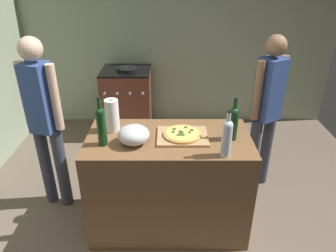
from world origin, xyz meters
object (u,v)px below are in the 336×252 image
at_px(mixing_bowl, 133,135).
at_px(wine_bottle_clear, 226,136).
at_px(wine_bottle_amber, 101,125).
at_px(stove, 127,101).
at_px(person_in_stripes, 43,118).
at_px(paper_towel_roll, 112,116).
at_px(wine_bottle_dark, 233,122).
at_px(pizza, 182,134).
at_px(person_in_red, 266,107).

bearing_deg(mixing_bowl, wine_bottle_clear, -14.36).
distance_m(mixing_bowl, wine_bottle_amber, 0.25).
distance_m(stove, person_in_stripes, 1.68).
bearing_deg(paper_towel_roll, stove, 93.50).
bearing_deg(wine_bottle_clear, wine_bottle_amber, 170.20).
height_order(wine_bottle_dark, person_in_stripes, person_in_stripes).
relative_size(mixing_bowl, paper_towel_roll, 0.88).
bearing_deg(pizza, wine_bottle_clear, -42.20).
distance_m(mixing_bowl, wine_bottle_clear, 0.70).
bearing_deg(person_in_red, wine_bottle_dark, -126.53).
xyz_separation_m(wine_bottle_dark, wine_bottle_clear, (-0.09, -0.24, 0.01)).
xyz_separation_m(mixing_bowl, person_in_stripes, (-0.82, 0.38, -0.04)).
xyz_separation_m(wine_bottle_dark, stove, (-1.06, 1.83, -0.59)).
bearing_deg(pizza, person_in_stripes, 166.54).
bearing_deg(paper_towel_roll, person_in_red, 17.94).
relative_size(wine_bottle_amber, wine_bottle_clear, 1.09).
bearing_deg(person_in_red, pizza, -145.42).
bearing_deg(person_in_red, mixing_bowl, -151.00).
height_order(wine_bottle_clear, stove, wine_bottle_clear).
bearing_deg(paper_towel_roll, wine_bottle_amber, -100.12).
relative_size(wine_bottle_clear, stove, 0.38).
bearing_deg(person_in_red, wine_bottle_amber, -154.57).
bearing_deg(person_in_red, stove, 140.62).
relative_size(wine_bottle_amber, person_in_stripes, 0.24).
bearing_deg(pizza, mixing_bowl, -165.61).
bearing_deg(person_in_red, person_in_stripes, -172.01).
relative_size(pizza, person_in_stripes, 0.19).
bearing_deg(wine_bottle_amber, paper_towel_roll, 79.88).
distance_m(wine_bottle_dark, person_in_red, 0.75).
relative_size(paper_towel_roll, wine_bottle_amber, 0.71).
distance_m(pizza, mixing_bowl, 0.39).
distance_m(mixing_bowl, paper_towel_roll, 0.29).
bearing_deg(paper_towel_roll, wine_bottle_clear, -24.19).
xyz_separation_m(paper_towel_roll, person_in_stripes, (-0.63, 0.17, -0.10)).
bearing_deg(wine_bottle_dark, mixing_bowl, -174.59).
bearing_deg(wine_bottle_dark, person_in_red, 53.47).
bearing_deg(paper_towel_roll, pizza, -11.88).
distance_m(paper_towel_roll, wine_bottle_dark, 0.97).
relative_size(wine_bottle_dark, stove, 0.37).
relative_size(pizza, wine_bottle_amber, 0.79).
xyz_separation_m(paper_towel_roll, person_in_red, (1.40, 0.45, -0.12)).
xyz_separation_m(wine_bottle_amber, wine_bottle_dark, (1.00, 0.09, -0.02)).
distance_m(stove, person_in_red, 1.99).
xyz_separation_m(pizza, paper_towel_roll, (-0.57, 0.12, 0.10)).
xyz_separation_m(wine_bottle_amber, wine_bottle_clear, (0.91, -0.16, -0.01)).
xyz_separation_m(stove, person_in_red, (1.50, -1.23, 0.46)).
xyz_separation_m(paper_towel_roll, wine_bottle_amber, (-0.04, -0.23, 0.03)).
bearing_deg(pizza, person_in_red, 34.58).
bearing_deg(mixing_bowl, pizza, 14.39).
bearing_deg(pizza, paper_towel_roll, 168.12).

